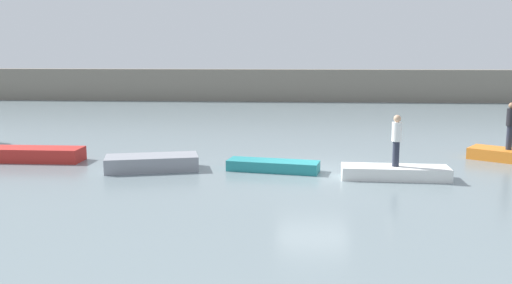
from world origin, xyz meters
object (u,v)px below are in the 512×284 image
at_px(rowboat_teal, 273,166).
at_px(rowboat_orange, 508,155).
at_px(person_white_shirt, 397,138).
at_px(person_dark_shirt, 510,123).
at_px(rowboat_grey, 152,163).
at_px(rowboat_white, 395,173).
at_px(rowboat_red, 36,154).

distance_m(rowboat_teal, rowboat_orange, 9.28).
bearing_deg(person_white_shirt, person_dark_shirt, 34.32).
bearing_deg(rowboat_grey, rowboat_white, -19.59).
bearing_deg(rowboat_orange, rowboat_red, -141.59).
xyz_separation_m(person_dark_shirt, person_white_shirt, (-4.88, -3.33, -0.07)).
relative_size(rowboat_white, person_white_shirt, 2.05).
xyz_separation_m(rowboat_orange, person_white_shirt, (-4.88, -3.33, 1.16)).
height_order(person_dark_shirt, person_white_shirt, person_dark_shirt).
relative_size(rowboat_teal, person_white_shirt, 1.88).
xyz_separation_m(rowboat_white, person_white_shirt, (0.00, 0.00, 1.17)).
bearing_deg(rowboat_white, rowboat_orange, 36.58).
relative_size(rowboat_grey, rowboat_white, 0.92).
relative_size(rowboat_teal, rowboat_white, 0.92).
relative_size(person_dark_shirt, person_white_shirt, 1.06).
relative_size(rowboat_red, rowboat_orange, 1.28).
xyz_separation_m(rowboat_grey, rowboat_white, (8.39, -0.78, -0.05)).
distance_m(rowboat_red, rowboat_teal, 9.21).
xyz_separation_m(rowboat_red, person_white_shirt, (13.22, -2.05, 1.12)).
relative_size(rowboat_red, person_dark_shirt, 1.95).
distance_m(person_dark_shirt, person_white_shirt, 5.90).
distance_m(rowboat_red, rowboat_orange, 18.14).
relative_size(rowboat_white, rowboat_orange, 1.26).
height_order(rowboat_red, rowboat_grey, same).
bearing_deg(rowboat_white, person_white_shirt, 0.00).
bearing_deg(rowboat_red, rowboat_white, -8.37).
height_order(rowboat_red, rowboat_orange, rowboat_red).
height_order(rowboat_teal, person_white_shirt, person_white_shirt).
bearing_deg(person_white_shirt, rowboat_red, 171.19).
bearing_deg(rowboat_grey, rowboat_red, 151.08).
relative_size(rowboat_red, person_white_shirt, 2.07).
relative_size(rowboat_grey, person_dark_shirt, 1.78).
height_order(rowboat_grey, person_dark_shirt, person_dark_shirt).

